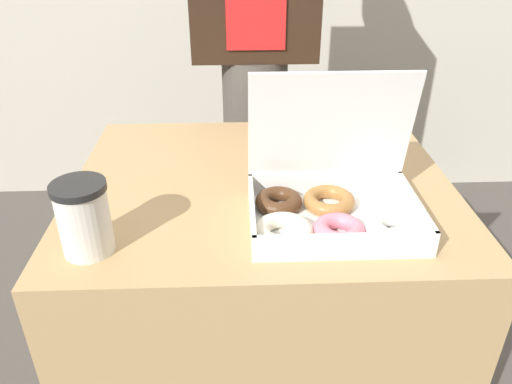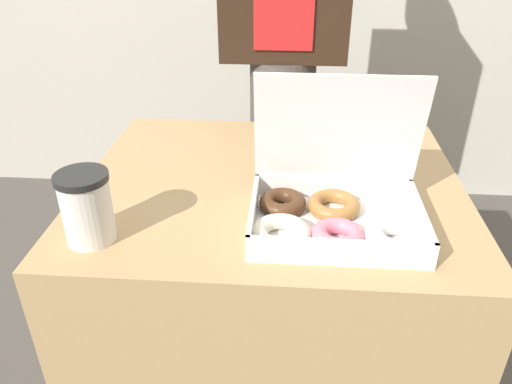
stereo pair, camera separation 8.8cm
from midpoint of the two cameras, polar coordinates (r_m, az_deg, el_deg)
name	(u,v)px [view 1 (the left image)]	position (r m, az deg, el deg)	size (l,w,h in m)	color
table	(261,311)	(1.30, -1.37, -13.49)	(0.82, 0.69, 0.75)	tan
donut_box	(330,204)	(0.92, 5.77, -1.45)	(0.35, 0.25, 0.27)	white
coffee_cup	(84,218)	(0.90, -21.77, -2.83)	(0.09, 0.09, 0.13)	silver
person_customer	(255,50)	(1.56, -1.82, 15.88)	(0.37, 0.20, 1.63)	#4C4742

